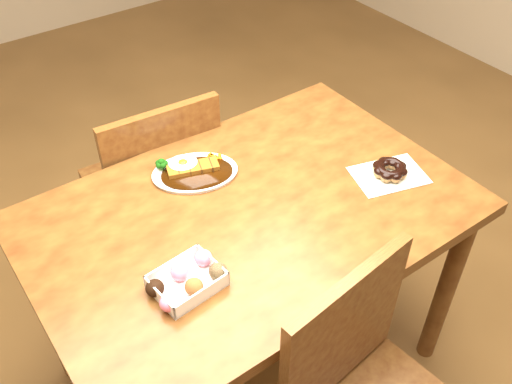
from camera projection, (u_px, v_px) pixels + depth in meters
ground at (252, 360)px, 2.07m from camera, size 6.00×6.00×0.00m
table at (251, 234)px, 1.63m from camera, size 1.20×0.80×0.75m
chair_far at (157, 186)px, 2.06m from camera, size 0.45×0.45×0.87m
katsu_curry_plate at (193, 171)px, 1.67m from camera, size 0.30×0.26×0.05m
donut_box at (187, 280)px, 1.35m from camera, size 0.19×0.14×0.05m
pon_de_ring at (390, 170)px, 1.66m from camera, size 0.24×0.20×0.04m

